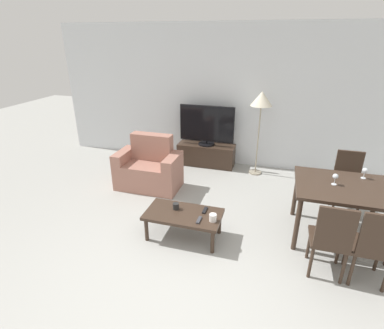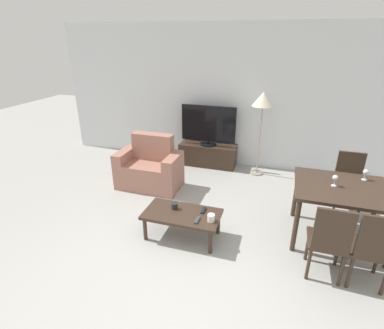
# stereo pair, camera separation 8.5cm
# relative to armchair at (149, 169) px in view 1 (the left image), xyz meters

# --- Properties ---
(ground_plane) EXTENTS (18.00, 18.00, 0.00)m
(ground_plane) POSITION_rel_armchair_xyz_m (1.29, -2.08, -0.33)
(ground_plane) COLOR #9E9E99
(wall_back) EXTENTS (7.57, 0.06, 2.70)m
(wall_back) POSITION_rel_armchair_xyz_m (1.29, 1.49, 1.02)
(wall_back) COLOR silver
(wall_back) RESTS_ON ground_plane
(armchair) EXTENTS (1.08, 0.61, 0.91)m
(armchair) POSITION_rel_armchair_xyz_m (0.00, 0.00, 0.00)
(armchair) COLOR #9E6B5B
(armchair) RESTS_ON ground_plane
(tv_stand) EXTENTS (1.14, 0.39, 0.44)m
(tv_stand) POSITION_rel_armchair_xyz_m (0.71, 1.22, -0.11)
(tv_stand) COLOR #38281E
(tv_stand) RESTS_ON ground_plane
(tv) EXTENTS (1.08, 0.32, 0.79)m
(tv) POSITION_rel_armchair_xyz_m (0.71, 1.22, 0.50)
(tv) COLOR black
(tv) RESTS_ON tv_stand
(coffee_table) EXTENTS (0.98, 0.52, 0.36)m
(coffee_table) POSITION_rel_armchair_xyz_m (1.02, -1.21, -0.01)
(coffee_table) COLOR #38281E
(coffee_table) RESTS_ON ground_plane
(dining_table) EXTENTS (1.15, 0.94, 0.76)m
(dining_table) POSITION_rel_armchair_xyz_m (2.92, -0.65, 0.33)
(dining_table) COLOR #38281E
(dining_table) RESTS_ON ground_plane
(dining_chair_near) EXTENTS (0.40, 0.40, 0.92)m
(dining_chair_near) POSITION_rel_armchair_xyz_m (2.72, -1.43, 0.17)
(dining_chair_near) COLOR #38281E
(dining_chair_near) RESTS_ON ground_plane
(dining_chair_far) EXTENTS (0.40, 0.40, 0.92)m
(dining_chair_far) POSITION_rel_armchair_xyz_m (3.12, 0.14, 0.17)
(dining_chair_far) COLOR #38281E
(dining_chair_far) RESTS_ON ground_plane
(dining_chair_near_right) EXTENTS (0.40, 0.40, 0.92)m
(dining_chair_near_right) POSITION_rel_armchair_xyz_m (3.12, -1.43, 0.17)
(dining_chair_near_right) COLOR #38281E
(dining_chair_near_right) RESTS_ON ground_plane
(floor_lamp) EXTENTS (0.39, 0.39, 1.56)m
(floor_lamp) POSITION_rel_armchair_xyz_m (1.73, 1.09, 1.04)
(floor_lamp) COLOR gray
(floor_lamp) RESTS_ON ground_plane
(remote_primary) EXTENTS (0.04, 0.15, 0.02)m
(remote_primary) POSITION_rel_armchair_xyz_m (1.25, -1.31, 0.04)
(remote_primary) COLOR #38383D
(remote_primary) RESTS_ON coffee_table
(remote_secondary) EXTENTS (0.04, 0.15, 0.02)m
(remote_secondary) POSITION_rel_armchair_xyz_m (1.27, -1.08, 0.04)
(remote_secondary) COLOR black
(remote_secondary) RESTS_ON coffee_table
(cup_white_near) EXTENTS (0.09, 0.09, 0.09)m
(cup_white_near) POSITION_rel_armchair_xyz_m (1.42, -1.27, 0.08)
(cup_white_near) COLOR white
(cup_white_near) RESTS_ON coffee_table
(cup_colored_far) EXTENTS (0.08, 0.08, 0.08)m
(cup_colored_far) POSITION_rel_armchair_xyz_m (0.89, -1.14, 0.07)
(cup_colored_far) COLOR black
(cup_colored_far) RESTS_ON coffee_table
(wine_glass_left) EXTENTS (0.07, 0.07, 0.15)m
(wine_glass_left) POSITION_rel_armchair_xyz_m (2.80, -0.65, 0.53)
(wine_glass_left) COLOR silver
(wine_glass_left) RESTS_ON dining_table
(wine_glass_center) EXTENTS (0.07, 0.07, 0.15)m
(wine_glass_center) POSITION_rel_armchair_xyz_m (3.19, -0.35, 0.53)
(wine_glass_center) COLOR silver
(wine_glass_center) RESTS_ON dining_table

